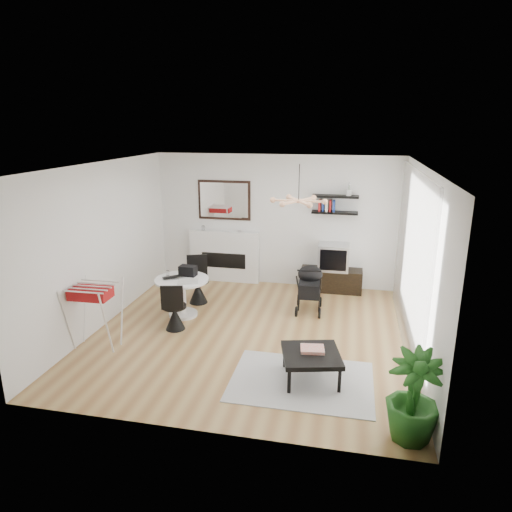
% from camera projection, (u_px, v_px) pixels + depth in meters
% --- Properties ---
extents(floor, '(5.00, 5.00, 0.00)m').
position_uv_depth(floor, '(250.00, 333.00, 7.42)').
color(floor, olive).
rests_on(floor, ground).
extents(ceiling, '(5.00, 5.00, 0.00)m').
position_uv_depth(ceiling, '(249.00, 165.00, 6.66)').
color(ceiling, white).
rests_on(ceiling, wall_back).
extents(wall_back, '(5.00, 0.00, 5.00)m').
position_uv_depth(wall_back, '(276.00, 221.00, 9.39)').
color(wall_back, white).
rests_on(wall_back, floor).
extents(wall_left, '(0.00, 5.00, 5.00)m').
position_uv_depth(wall_left, '(102.00, 245.00, 7.53)').
color(wall_left, white).
rests_on(wall_left, floor).
extents(wall_right, '(0.00, 5.00, 5.00)m').
position_uv_depth(wall_right, '(419.00, 264.00, 6.55)').
color(wall_right, white).
rests_on(wall_right, floor).
extents(sheer_curtain, '(0.04, 3.60, 2.60)m').
position_uv_depth(sheer_curtain, '(411.00, 259.00, 6.75)').
color(sheer_curtain, white).
rests_on(sheer_curtain, wall_right).
extents(fireplace, '(1.50, 0.17, 2.16)m').
position_uv_depth(fireplace, '(224.00, 250.00, 9.72)').
color(fireplace, white).
rests_on(fireplace, floor).
extents(shelf_lower, '(0.90, 0.25, 0.04)m').
position_uv_depth(shelf_lower, '(335.00, 213.00, 8.96)').
color(shelf_lower, black).
rests_on(shelf_lower, wall_back).
extents(shelf_upper, '(0.90, 0.25, 0.04)m').
position_uv_depth(shelf_upper, '(335.00, 196.00, 8.87)').
color(shelf_upper, black).
rests_on(shelf_upper, wall_back).
extents(pendant_lamp, '(0.90, 0.90, 0.10)m').
position_uv_depth(pendant_lamp, '(299.00, 201.00, 6.96)').
color(pendant_lamp, '#E4A377').
rests_on(pendant_lamp, ceiling).
extents(tv_console, '(1.23, 0.43, 0.46)m').
position_uv_depth(tv_console, '(331.00, 280.00, 9.26)').
color(tv_console, black).
rests_on(tv_console, floor).
extents(crt_tv, '(0.60, 0.53, 0.53)m').
position_uv_depth(crt_tv, '(334.00, 257.00, 9.11)').
color(crt_tv, silver).
rests_on(crt_tv, tv_console).
extents(dining_table, '(0.94, 0.94, 0.69)m').
position_uv_depth(dining_table, '(182.00, 291.00, 7.99)').
color(dining_table, white).
rests_on(dining_table, floor).
extents(laptop, '(0.42, 0.40, 0.03)m').
position_uv_depth(laptop, '(174.00, 278.00, 7.91)').
color(laptop, black).
rests_on(laptop, dining_table).
extents(black_bag, '(0.31, 0.21, 0.18)m').
position_uv_depth(black_bag, '(188.00, 271.00, 8.07)').
color(black_bag, black).
rests_on(black_bag, dining_table).
extents(newspaper, '(0.41, 0.37, 0.01)m').
position_uv_depth(newspaper, '(188.00, 281.00, 7.78)').
color(newspaper, beige).
rests_on(newspaper, dining_table).
extents(drinking_glass, '(0.05, 0.05, 0.09)m').
position_uv_depth(drinking_glass, '(168.00, 273.00, 8.09)').
color(drinking_glass, white).
rests_on(drinking_glass, dining_table).
extents(chair_far, '(0.47, 0.48, 0.89)m').
position_uv_depth(chair_far, '(198.00, 288.00, 8.64)').
color(chair_far, black).
rests_on(chair_far, floor).
extents(chair_near, '(0.42, 0.43, 0.83)m').
position_uv_depth(chair_near, '(175.00, 315.00, 7.50)').
color(chair_near, black).
rests_on(chair_near, floor).
extents(drying_rack, '(0.69, 0.64, 1.01)m').
position_uv_depth(drying_rack, '(95.00, 315.00, 6.83)').
color(drying_rack, white).
rests_on(drying_rack, floor).
extents(stroller, '(0.49, 0.77, 0.91)m').
position_uv_depth(stroller, '(309.00, 290.00, 8.24)').
color(stroller, black).
rests_on(stroller, floor).
extents(rug, '(1.86, 1.35, 0.01)m').
position_uv_depth(rug, '(302.00, 381.00, 6.04)').
color(rug, '#A3A3A3').
rests_on(rug, floor).
extents(coffee_table, '(0.89, 0.89, 0.38)m').
position_uv_depth(coffee_table, '(311.00, 356.00, 5.99)').
color(coffee_table, black).
rests_on(coffee_table, rug).
extents(magazines, '(0.34, 0.28, 0.04)m').
position_uv_depth(magazines, '(312.00, 349.00, 6.03)').
color(magazines, '#E45339').
rests_on(magazines, coffee_table).
extents(potted_plant, '(0.68, 0.68, 1.03)m').
position_uv_depth(potted_plant, '(413.00, 396.00, 4.82)').
color(potted_plant, '#1C5016').
rests_on(potted_plant, floor).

